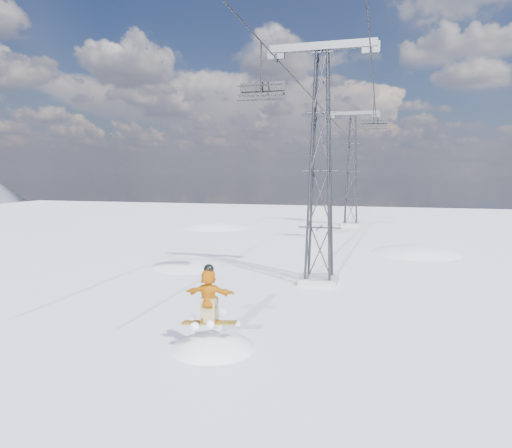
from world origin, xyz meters
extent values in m
plane|color=white|center=(0.00, 0.00, 0.00)|extent=(120.00, 120.00, 0.00)
sphere|color=white|center=(-7.00, 10.00, -7.65)|extent=(16.00, 16.00, 16.00)
sphere|color=white|center=(6.00, 18.00, -9.50)|extent=(20.00, 20.00, 20.00)
sphere|color=white|center=(-12.00, 28.00, -10.40)|extent=(22.00, 22.00, 22.00)
cube|color=#999999|center=(0.80, 8.00, 0.15)|extent=(1.80, 1.80, 0.30)
cube|color=#292B30|center=(0.80, 8.00, 11.25)|extent=(5.00, 0.35, 0.35)
cube|color=#292B30|center=(-1.40, 8.00, 11.05)|extent=(0.80, 0.25, 0.50)
cube|color=#292B30|center=(3.00, 8.00, 11.05)|extent=(0.80, 0.25, 0.50)
cube|color=#999999|center=(0.80, 33.00, 0.15)|extent=(1.80, 1.80, 0.30)
cube|color=#292B30|center=(0.80, 33.00, 11.25)|extent=(5.00, 0.35, 0.35)
cube|color=#292B30|center=(-1.40, 33.00, 11.05)|extent=(0.80, 0.25, 0.50)
cube|color=#292B30|center=(3.00, 33.00, 11.05)|extent=(0.80, 0.25, 0.50)
cylinder|color=black|center=(-1.40, 19.50, 10.85)|extent=(0.06, 51.00, 0.06)
cylinder|color=black|center=(3.00, 19.50, 10.85)|extent=(0.06, 51.00, 0.06)
sphere|color=white|center=(-1.28, -1.24, -1.75)|extent=(4.40, 4.40, 4.40)
cube|color=gold|center=(-1.28, -1.54, 0.91)|extent=(1.71, 0.42, 0.16)
imported|color=#C46608|center=(-1.28, -1.54, 1.75)|extent=(1.55, 0.62, 1.64)
cube|color=#897E55|center=(-1.28, -1.54, 1.31)|extent=(0.49, 0.39, 0.75)
sphere|color=black|center=(-1.28, -1.54, 2.55)|extent=(0.31, 0.31, 0.31)
cylinder|color=black|center=(-1.40, 5.13, 9.77)|extent=(0.08, 0.08, 2.16)
cube|color=black|center=(-1.40, 5.13, 8.69)|extent=(1.96, 0.44, 0.08)
cube|color=black|center=(-1.40, 5.35, 8.99)|extent=(1.96, 0.06, 0.54)
cylinder|color=black|center=(-1.40, 4.89, 8.45)|extent=(1.96, 0.06, 0.06)
cylinder|color=black|center=(-1.40, 4.84, 9.03)|extent=(1.96, 0.05, 0.05)
cylinder|color=black|center=(3.00, 20.32, 9.80)|extent=(0.08, 0.08, 2.10)
cube|color=black|center=(3.00, 20.32, 8.75)|extent=(1.91, 0.43, 0.08)
cube|color=black|center=(3.00, 20.53, 9.04)|extent=(1.91, 0.06, 0.52)
cylinder|color=black|center=(3.00, 20.08, 8.52)|extent=(1.91, 0.06, 0.06)
cylinder|color=black|center=(3.00, 20.03, 9.09)|extent=(1.91, 0.05, 0.05)
camera|label=1|loc=(3.57, -14.03, 5.43)|focal=32.00mm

